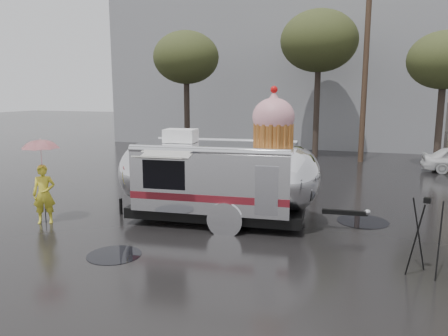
% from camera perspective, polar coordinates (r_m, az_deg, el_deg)
% --- Properties ---
extents(ground, '(120.00, 120.00, 0.00)m').
position_cam_1_polar(ground, '(10.96, 2.15, -9.57)').
color(ground, black).
rests_on(ground, ground).
extents(puddles, '(10.81, 7.95, 0.01)m').
position_cam_1_polar(puddles, '(13.48, 23.73, -6.64)').
color(puddles, black).
rests_on(puddles, ground).
extents(grey_building, '(22.00, 12.00, 13.00)m').
position_cam_1_polar(grey_building, '(34.72, 7.24, 14.57)').
color(grey_building, slate).
rests_on(grey_building, ground).
extents(utility_pole, '(1.60, 0.28, 9.00)m').
position_cam_1_polar(utility_pole, '(23.94, 17.96, 11.78)').
color(utility_pole, '#473323').
rests_on(utility_pole, ground).
extents(tree_left, '(3.64, 3.64, 6.95)m').
position_cam_1_polar(tree_left, '(25.03, -4.97, 14.10)').
color(tree_left, '#382D26').
rests_on(tree_left, ground).
extents(tree_mid, '(4.20, 4.20, 8.03)m').
position_cam_1_polar(tree_mid, '(25.22, 12.30, 15.84)').
color(tree_mid, '#382D26').
rests_on(tree_mid, ground).
extents(tree_right, '(3.36, 3.36, 6.42)m').
position_cam_1_polar(tree_right, '(23.17, 26.86, 12.37)').
color(tree_right, '#382D26').
rests_on(tree_right, ground).
extents(barricade_row, '(4.30, 0.80, 1.00)m').
position_cam_1_polar(barricade_row, '(21.83, -4.44, 1.66)').
color(barricade_row, '#473323').
rests_on(barricade_row, ground).
extents(airstream_trailer, '(7.21, 3.11, 3.89)m').
position_cam_1_polar(airstream_trailer, '(12.25, -0.48, -0.85)').
color(airstream_trailer, silver).
rests_on(airstream_trailer, ground).
extents(person_left, '(0.72, 0.64, 1.66)m').
position_cam_1_polar(person_left, '(13.22, -22.45, -3.17)').
color(person_left, gold).
rests_on(person_left, ground).
extents(umbrella_pink, '(1.25, 1.25, 2.40)m').
position_cam_1_polar(umbrella_pink, '(13.02, -22.78, 1.75)').
color(umbrella_pink, pink).
rests_on(umbrella_pink, ground).
extents(tripod, '(0.64, 0.65, 1.62)m').
position_cam_1_polar(tripod, '(9.62, 24.77, -7.18)').
color(tripod, black).
rests_on(tripod, ground).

